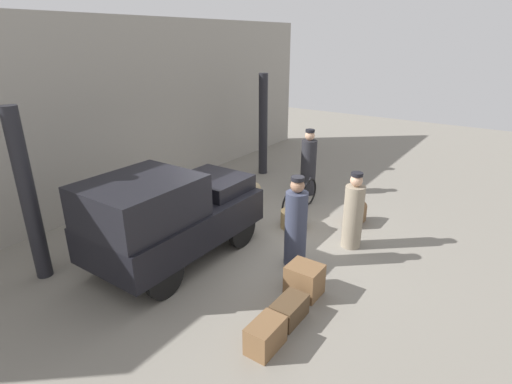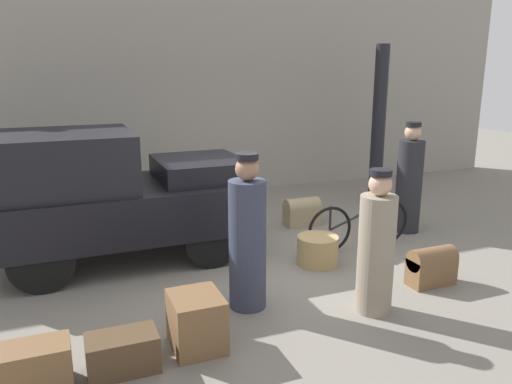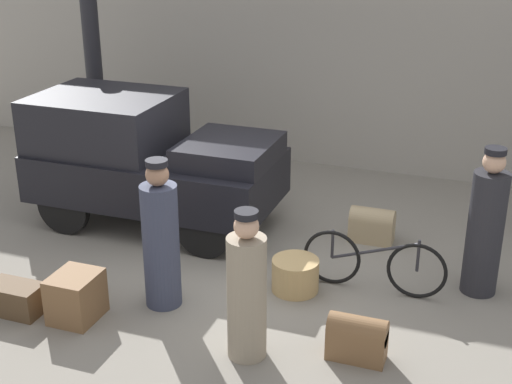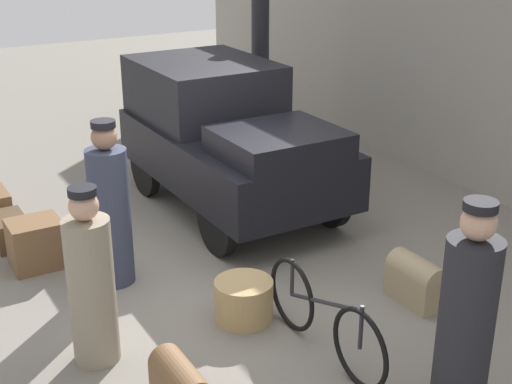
{
  "view_description": "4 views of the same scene",
  "coord_description": "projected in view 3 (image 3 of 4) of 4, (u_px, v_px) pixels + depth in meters",
  "views": [
    {
      "loc": [
        -6.26,
        -4.29,
        4.02
      ],
      "look_at": [
        0.2,
        0.2,
        0.95
      ],
      "focal_mm": 28.0,
      "sensor_mm": 36.0,
      "label": 1
    },
    {
      "loc": [
        -2.26,
        -5.93,
        2.61
      ],
      "look_at": [
        0.2,
        0.2,
        0.95
      ],
      "focal_mm": 35.0,
      "sensor_mm": 36.0,
      "label": 2
    },
    {
      "loc": [
        2.97,
        -7.43,
        4.25
      ],
      "look_at": [
        0.2,
        0.2,
        0.95
      ],
      "focal_mm": 50.0,
      "sensor_mm": 36.0,
      "label": 3
    },
    {
      "loc": [
        6.0,
        -3.2,
        3.61
      ],
      "look_at": [
        0.2,
        0.2,
        0.95
      ],
      "focal_mm": 50.0,
      "sensor_mm": 36.0,
      "label": 4
    }
  ],
  "objects": [
    {
      "name": "station_building_facade",
      "position": [
        325.0,
        34.0,
        11.71
      ],
      "size": [
        16.0,
        0.15,
        4.5
      ],
      "color": "gray",
      "rests_on": "ground"
    },
    {
      "name": "canopy_pillar_left",
      "position": [
        95.0,
        84.0,
        11.56
      ],
      "size": [
        0.27,
        0.27,
        3.04
      ],
      "color": "black",
      "rests_on": "ground"
    },
    {
      "name": "suitcase_black_upright",
      "position": [
        372.0,
        225.0,
        9.57
      ],
      "size": [
        0.59,
        0.3,
        0.48
      ],
      "color": "#9E8966",
      "rests_on": "ground"
    },
    {
      "name": "conductor_in_dark_uniform",
      "position": [
        485.0,
        228.0,
        8.11
      ],
      "size": [
        0.41,
        0.41,
        1.78
      ],
      "color": "#232328",
      "rests_on": "ground"
    },
    {
      "name": "bicycle",
      "position": [
        374.0,
        263.0,
        8.3
      ],
      "size": [
        1.69,
        0.04,
        0.74
      ],
      "color": "black",
      "rests_on": "ground"
    },
    {
      "name": "trunk_wicker_pale",
      "position": [
        15.0,
        298.0,
        7.92
      ],
      "size": [
        0.62,
        0.36,
        0.34
      ],
      "color": "#4C3823",
      "rests_on": "ground"
    },
    {
      "name": "porter_with_bicycle",
      "position": [
        247.0,
        292.0,
        6.96
      ],
      "size": [
        0.39,
        0.39,
        1.59
      ],
      "color": "gray",
      "rests_on": "ground"
    },
    {
      "name": "porter_carrying_trunk",
      "position": [
        161.0,
        241.0,
        7.86
      ],
      "size": [
        0.41,
        0.41,
        1.74
      ],
      "color": "#33384C",
      "rests_on": "ground"
    },
    {
      "name": "ground_plane",
      "position": [
        236.0,
        265.0,
        9.01
      ],
      "size": [
        30.0,
        30.0,
        0.0
      ],
      "primitive_type": "plane",
      "color": "gray"
    },
    {
      "name": "truck",
      "position": [
        145.0,
        156.0,
        9.92
      ],
      "size": [
        3.39,
        1.71,
        1.8
      ],
      "color": "black",
      "rests_on": "ground"
    },
    {
      "name": "trunk_barrel_dark",
      "position": [
        357.0,
        337.0,
        7.07
      ],
      "size": [
        0.59,
        0.27,
        0.48
      ],
      "color": "brown",
      "rests_on": "ground"
    },
    {
      "name": "trunk_umber_medium",
      "position": [
        76.0,
        297.0,
        7.77
      ],
      "size": [
        0.48,
        0.55,
        0.53
      ],
      "color": "brown",
      "rests_on": "ground"
    },
    {
      "name": "wicker_basket",
      "position": [
        295.0,
        275.0,
        8.36
      ],
      "size": [
        0.56,
        0.56,
        0.39
      ],
      "color": "tan",
      "rests_on": "ground"
    }
  ]
}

